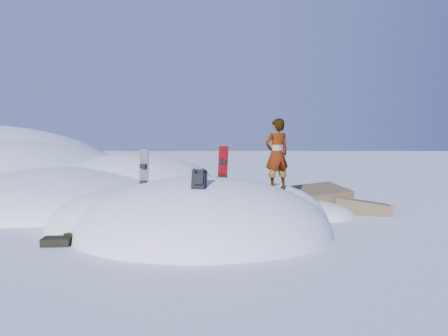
{
  "coord_description": "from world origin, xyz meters",
  "views": [
    {
      "loc": [
        0.58,
        -11.63,
        2.63
      ],
      "look_at": [
        0.58,
        0.3,
        1.72
      ],
      "focal_mm": 35.0,
      "sensor_mm": 36.0,
      "label": 1
    }
  ],
  "objects_px": {
    "snowboard_red": "(223,171)",
    "snowboard_dark": "(144,176)",
    "backpack": "(199,179)",
    "person": "(277,154)"
  },
  "relations": [
    {
      "from": "snowboard_dark",
      "to": "backpack",
      "type": "bearing_deg",
      "value": -15.94
    },
    {
      "from": "snowboard_red",
      "to": "person",
      "type": "bearing_deg",
      "value": -17.02
    },
    {
      "from": "backpack",
      "to": "person",
      "type": "relative_size",
      "value": 0.28
    },
    {
      "from": "backpack",
      "to": "snowboard_dark",
      "type": "bearing_deg",
      "value": 149.69
    },
    {
      "from": "snowboard_red",
      "to": "backpack",
      "type": "distance_m",
      "value": 1.58
    },
    {
      "from": "snowboard_red",
      "to": "snowboard_dark",
      "type": "height_order",
      "value": "snowboard_red"
    },
    {
      "from": "backpack",
      "to": "snowboard_red",
      "type": "bearing_deg",
      "value": 80.68
    },
    {
      "from": "snowboard_dark",
      "to": "snowboard_red",
      "type": "bearing_deg",
      "value": 27.47
    },
    {
      "from": "snowboard_dark",
      "to": "person",
      "type": "bearing_deg",
      "value": 26.63
    },
    {
      "from": "snowboard_red",
      "to": "snowboard_dark",
      "type": "relative_size",
      "value": 0.94
    }
  ]
}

